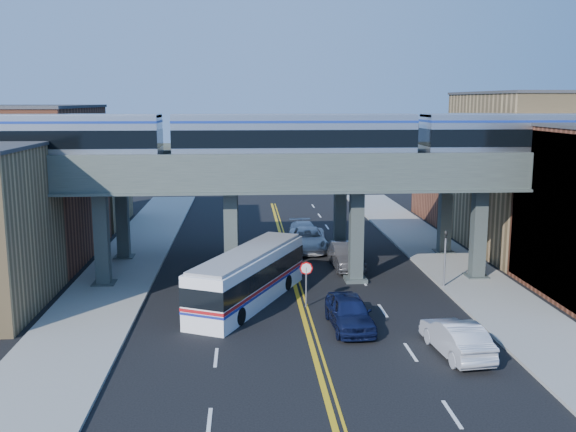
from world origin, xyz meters
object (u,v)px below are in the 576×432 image
at_px(stop_sign, 306,277).
at_px(traffic_signal, 445,252).
at_px(transit_train, 294,138).
at_px(car_lane_c, 308,239).
at_px(transit_bus, 249,278).
at_px(car_lane_d, 305,232).
at_px(car_lane_b, 346,256).
at_px(car_parked_curb, 456,337).
at_px(car_lane_a, 349,312).

relative_size(stop_sign, traffic_signal, 0.64).
relative_size(transit_train, car_lane_c, 7.52).
bearing_deg(transit_bus, transit_train, -10.93).
bearing_deg(car_lane_d, car_lane_b, -81.44).
height_order(traffic_signal, car_parked_curb, traffic_signal).
distance_m(transit_train, car_lane_d, 14.92).
xyz_separation_m(car_lane_a, car_lane_d, (-0.32, 20.73, -0.08)).
height_order(stop_sign, traffic_signal, traffic_signal).
xyz_separation_m(car_lane_b, car_parked_curb, (2.60, -15.70, -0.07)).
distance_m(car_lane_c, car_lane_d, 3.21).
relative_size(transit_bus, car_lane_d, 2.14).
xyz_separation_m(transit_train, car_parked_curb, (6.50, -12.36, -8.41)).
height_order(transit_train, transit_bus, transit_train).
relative_size(stop_sign, car_parked_curb, 0.53).
distance_m(traffic_signal, car_lane_c, 13.30).
bearing_deg(car_lane_a, car_parked_curb, -43.92).
relative_size(transit_bus, car_lane_a, 2.26).
distance_m(stop_sign, transit_bus, 3.39).
height_order(transit_train, car_lane_d, transit_train).
bearing_deg(car_lane_b, stop_sign, -115.16).
distance_m(transit_bus, car_parked_curb, 12.62).
bearing_deg(car_lane_d, stop_sign, -99.68).
height_order(transit_bus, car_lane_d, transit_bus).
height_order(car_lane_b, car_parked_curb, car_lane_b).
height_order(car_lane_a, car_parked_curb, car_lane_a).
xyz_separation_m(stop_sign, transit_bus, (-3.23, 0.99, -0.26)).
distance_m(transit_bus, car_lane_c, 13.81).
distance_m(car_lane_b, car_parked_curb, 15.92).
distance_m(car_lane_a, car_lane_b, 12.04).
relative_size(traffic_signal, car_parked_curb, 0.83).
height_order(stop_sign, car_lane_b, stop_sign).
bearing_deg(car_parked_curb, car_lane_c, -83.45).
bearing_deg(car_parked_curb, traffic_signal, -110.49).
bearing_deg(stop_sign, car_lane_c, 83.86).
xyz_separation_m(car_lane_d, car_parked_curb, (4.64, -24.52, 0.05)).
xyz_separation_m(traffic_signal, transit_bus, (-12.13, -2.01, -0.81)).
bearing_deg(car_parked_curb, transit_bus, -47.45).
bearing_deg(stop_sign, car_parked_curb, -49.91).
distance_m(car_lane_d, car_parked_curb, 24.96).
height_order(car_lane_b, car_lane_d, car_lane_b).
height_order(traffic_signal, car_lane_b, traffic_signal).
bearing_deg(traffic_signal, stop_sign, -161.37).
bearing_deg(stop_sign, transit_bus, 162.91).
bearing_deg(transit_train, car_lane_b, 40.54).
relative_size(transit_train, car_parked_curb, 9.33).
xyz_separation_m(stop_sign, car_lane_b, (3.60, 8.34, -0.88)).
bearing_deg(car_lane_c, transit_train, -98.33).
bearing_deg(transit_bus, car_lane_a, -106.60).
distance_m(transit_bus, car_lane_a, 6.89).
height_order(traffic_signal, car_lane_c, traffic_signal).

